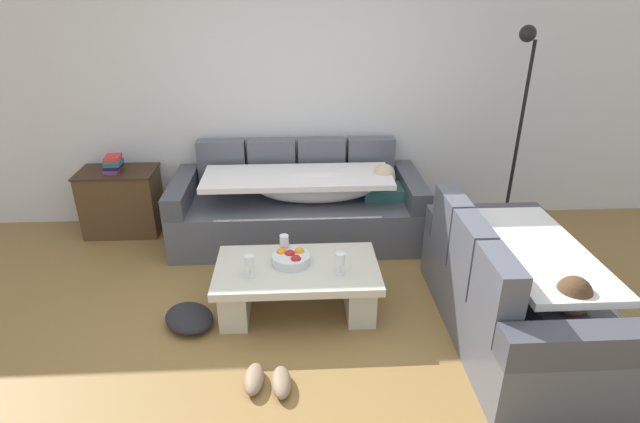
{
  "coord_description": "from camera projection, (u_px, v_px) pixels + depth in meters",
  "views": [
    {
      "loc": [
        0.04,
        -2.72,
        2.3
      ],
      "look_at": [
        0.24,
        1.02,
        0.55
      ],
      "focal_mm": 28.17,
      "sensor_mm": 36.0,
      "label": 1
    }
  ],
  "objects": [
    {
      "name": "ground_plane",
      "position": [
        293.0,
        348.0,
        3.43
      ],
      "size": [
        14.0,
        14.0,
        0.0
      ],
      "primitive_type": "plane",
      "color": "olive"
    },
    {
      "name": "back_wall",
      "position": [
        289.0,
        87.0,
        4.8
      ],
      "size": [
        9.0,
        0.1,
        2.7
      ],
      "primitive_type": "cube",
      "color": "silver",
      "rests_on": "ground_plane"
    },
    {
      "name": "couch_along_wall",
      "position": [
        302.0,
        206.0,
        4.76
      ],
      "size": [
        2.31,
        0.92,
        0.88
      ],
      "color": "#525560",
      "rests_on": "ground_plane"
    },
    {
      "name": "couch_near_window",
      "position": [
        517.0,
        292.0,
        3.45
      ],
      "size": [
        0.92,
        1.72,
        0.88
      ],
      "rotation": [
        0.0,
        0.0,
        1.57
      ],
      "color": "#525560",
      "rests_on": "ground_plane"
    },
    {
      "name": "coffee_table",
      "position": [
        297.0,
        283.0,
        3.73
      ],
      "size": [
        1.2,
        0.68,
        0.38
      ],
      "color": "beige",
      "rests_on": "ground_plane"
    },
    {
      "name": "fruit_bowl",
      "position": [
        291.0,
        258.0,
        3.7
      ],
      "size": [
        0.28,
        0.28,
        0.1
      ],
      "color": "silver",
      "rests_on": "coffee_table"
    },
    {
      "name": "wine_glass_near_left",
      "position": [
        249.0,
        262.0,
        3.5
      ],
      "size": [
        0.07,
        0.07,
        0.17
      ],
      "color": "silver",
      "rests_on": "coffee_table"
    },
    {
      "name": "wine_glass_near_right",
      "position": [
        340.0,
        260.0,
        3.53
      ],
      "size": [
        0.07,
        0.07,
        0.17
      ],
      "color": "silver",
      "rests_on": "coffee_table"
    },
    {
      "name": "wine_glass_far_back",
      "position": [
        284.0,
        241.0,
        3.78
      ],
      "size": [
        0.07,
        0.07,
        0.17
      ],
      "color": "silver",
      "rests_on": "coffee_table"
    },
    {
      "name": "side_cabinet",
      "position": [
        122.0,
        201.0,
        4.89
      ],
      "size": [
        0.72,
        0.44,
        0.64
      ],
      "color": "#4C351F",
      "rests_on": "ground_plane"
    },
    {
      "name": "book_stack_on_cabinet",
      "position": [
        113.0,
        163.0,
        4.72
      ],
      "size": [
        0.17,
        0.23,
        0.15
      ],
      "color": "#72337F",
      "rests_on": "side_cabinet"
    },
    {
      "name": "floor_lamp",
      "position": [
        518.0,
        122.0,
        4.52
      ],
      "size": [
        0.33,
        0.31,
        1.95
      ],
      "color": "black",
      "rests_on": "ground_plane"
    },
    {
      "name": "pair_of_shoes",
      "position": [
        268.0,
        381.0,
        3.09
      ],
      "size": [
        0.3,
        0.31,
        0.09
      ],
      "color": "#8C7259",
      "rests_on": "ground_plane"
    },
    {
      "name": "crumpled_garment",
      "position": [
        189.0,
        318.0,
        3.64
      ],
      "size": [
        0.5,
        0.51,
        0.12
      ],
      "primitive_type": "ellipsoid",
      "rotation": [
        0.0,
        0.0,
        2.26
      ],
      "color": "#232328",
      "rests_on": "ground_plane"
    }
  ]
}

